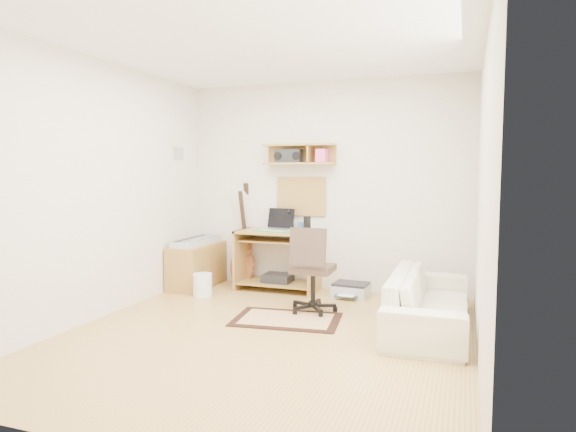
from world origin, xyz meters
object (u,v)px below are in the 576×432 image
(task_chair, at_px, (313,269))
(cabinet, at_px, (197,265))
(printer, at_px, (351,289))
(sofa, at_px, (430,291))
(desk, at_px, (278,260))

(task_chair, xyz_separation_m, cabinet, (-1.76, 0.64, -0.19))
(cabinet, distance_m, printer, 2.01)
(cabinet, distance_m, sofa, 3.07)
(desk, xyz_separation_m, sofa, (1.91, -0.97, -0.02))
(task_chair, relative_size, cabinet, 1.03)
(desk, bearing_deg, task_chair, -49.09)
(task_chair, xyz_separation_m, printer, (0.24, 0.78, -0.38))
(sofa, bearing_deg, printer, 45.68)
(task_chair, bearing_deg, desk, 130.37)
(cabinet, height_order, printer, cabinet)
(cabinet, bearing_deg, task_chair, -19.92)
(desk, bearing_deg, sofa, -27.00)
(desk, height_order, sofa, desk)
(cabinet, height_order, sofa, sofa)
(desk, bearing_deg, printer, -1.92)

